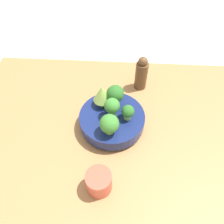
% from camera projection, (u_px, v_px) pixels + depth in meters
% --- Properties ---
extents(ground_plane, '(6.00, 6.00, 0.00)m').
position_uv_depth(ground_plane, '(106.00, 128.00, 0.90)').
color(ground_plane, beige).
extents(table, '(1.15, 0.78, 0.04)m').
position_uv_depth(table, '(106.00, 125.00, 0.89)').
color(table, '#9E7042').
rests_on(table, ground_plane).
extents(bowl, '(0.25, 0.25, 0.06)m').
position_uv_depth(bowl, '(112.00, 120.00, 0.83)').
color(bowl, navy).
rests_on(bowl, table).
extents(broccoli_floret_left, '(0.05, 0.05, 0.06)m').
position_uv_depth(broccoli_floret_left, '(128.00, 112.00, 0.78)').
color(broccoli_floret_left, '#7AB256').
rests_on(broccoli_floret_left, bowl).
extents(broccoli_floret_center, '(0.06, 0.06, 0.08)m').
position_uv_depth(broccoli_floret_center, '(112.00, 107.00, 0.77)').
color(broccoli_floret_center, '#609347').
rests_on(broccoli_floret_center, bowl).
extents(romanesco_piece_near, '(0.07, 0.07, 0.09)m').
position_uv_depth(romanesco_piece_near, '(102.00, 94.00, 0.80)').
color(romanesco_piece_near, '#7AB256').
rests_on(romanesco_piece_near, bowl).
extents(broccoli_floret_back, '(0.07, 0.07, 0.08)m').
position_uv_depth(broccoli_floret_back, '(109.00, 124.00, 0.73)').
color(broccoli_floret_back, '#6BA34C').
rests_on(broccoli_floret_back, bowl).
extents(broccoli_floret_front, '(0.07, 0.07, 0.09)m').
position_uv_depth(broccoli_floret_front, '(115.00, 94.00, 0.81)').
color(broccoli_floret_front, '#7AB256').
rests_on(broccoli_floret_front, bowl).
extents(cup, '(0.08, 0.08, 0.08)m').
position_uv_depth(cup, '(99.00, 182.00, 0.67)').
color(cup, '#C64C38').
rests_on(cup, table).
extents(pepper_mill, '(0.05, 0.05, 0.16)m').
position_uv_depth(pepper_mill, '(141.00, 74.00, 0.94)').
color(pepper_mill, brown).
rests_on(pepper_mill, table).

